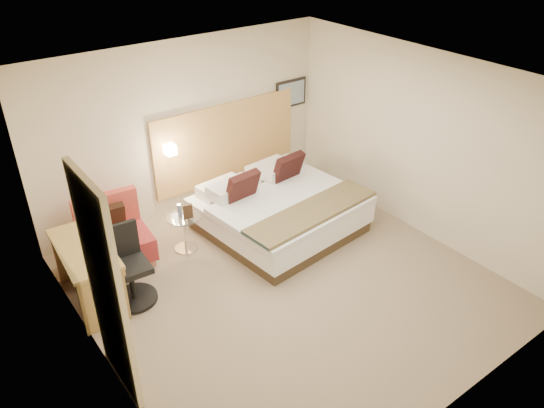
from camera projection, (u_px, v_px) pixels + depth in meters
floor at (286, 283)px, 6.98m from camera, size 4.80×5.00×0.02m
ceiling at (289, 82)px, 5.60m from camera, size 4.80×5.00×0.02m
wall_back at (185, 128)px, 8.02m from camera, size 4.80×0.02×2.70m
wall_front at (467, 308)px, 4.56m from camera, size 4.80×0.02×2.70m
wall_left at (89, 268)px, 5.05m from camera, size 0.02×5.00×2.70m
wall_right at (421, 144)px, 7.53m from camera, size 0.02×5.00×2.70m
headboard_panel at (227, 142)px, 8.56m from camera, size 2.60×0.04×1.30m
art_frame at (291, 93)px, 8.97m from camera, size 0.62×0.03×0.47m
art_canvas at (292, 94)px, 8.95m from camera, size 0.54×0.01×0.39m
lamp_arm at (168, 148)px, 7.88m from camera, size 0.02×0.12×0.02m
lamp_shade at (170, 150)px, 7.84m from camera, size 0.15×0.15×0.15m
curtain at (106, 290)px, 4.97m from camera, size 0.06×0.90×2.42m
bottle_a at (180, 211)px, 7.33m from camera, size 0.07×0.07×0.19m
menu_folder at (188, 211)px, 7.29m from camera, size 0.14×0.08×0.21m
bed at (278, 210)px, 7.93m from camera, size 2.26×2.22×1.02m
lounge_chair at (115, 237)px, 7.23m from camera, size 0.95×0.85×0.93m
side_table at (185, 231)px, 7.49m from camera, size 0.61×0.61×0.54m
desk at (88, 258)px, 6.40m from camera, size 0.66×1.30×0.79m
desk_chair at (129, 272)px, 6.50m from camera, size 0.61×0.61×1.01m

